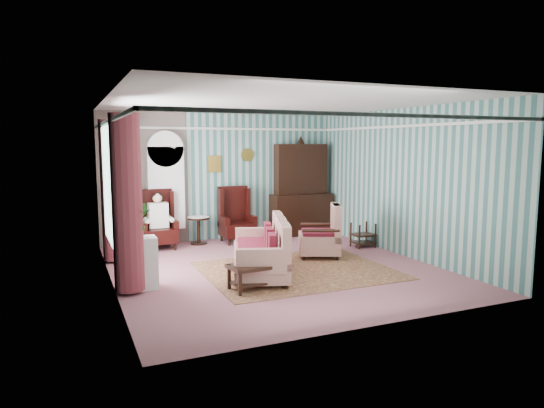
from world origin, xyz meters
name	(u,v)px	position (x,y,z in m)	size (l,w,h in m)	color
floor	(274,268)	(0.00, 0.00, 0.00)	(6.00, 6.00, 0.00)	#995962
room_shell	(238,156)	(-0.62, 0.18, 2.01)	(5.53, 6.02, 2.91)	#386663
bookcase	(166,194)	(-1.35, 2.84, 1.12)	(0.80, 0.28, 2.24)	silver
dresser_hutch	(301,186)	(1.90, 2.72, 1.18)	(1.50, 0.56, 2.36)	black
wingback_left	(158,220)	(-1.60, 2.45, 0.62)	(0.76, 0.80, 1.25)	black
wingback_right	(237,215)	(0.15, 2.45, 0.62)	(0.76, 0.80, 1.25)	black
seated_woman	(158,221)	(-1.60, 2.45, 0.59)	(0.44, 0.40, 1.18)	beige
round_side_table	(199,231)	(-0.70, 2.60, 0.30)	(0.50, 0.50, 0.60)	black
nest_table	(363,235)	(2.47, 0.90, 0.27)	(0.45, 0.38, 0.54)	black
plant_stand	(138,263)	(-2.40, -0.30, 0.40)	(0.55, 0.35, 0.80)	white
rug	(297,270)	(0.30, -0.30, 0.01)	(3.20, 2.60, 0.01)	#511B20
sofa	(259,243)	(-0.40, -0.28, 0.55)	(1.95, 1.02, 1.11)	beige
floral_armchair	(319,231)	(1.16, 0.46, 0.52)	(0.86, 0.83, 1.04)	beige
coffee_table	(257,277)	(-0.75, -1.03, 0.20)	(0.85, 0.48, 0.40)	black
potted_plant_a	(137,224)	(-2.42, -0.44, 1.03)	(0.42, 0.36, 0.46)	#275B1C
potted_plant_b	(139,219)	(-2.35, -0.16, 1.06)	(0.28, 0.23, 0.52)	#234D18
potted_plant_c	(129,224)	(-2.51, -0.22, 1.01)	(0.23, 0.23, 0.41)	#1B561C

